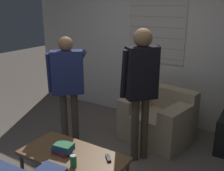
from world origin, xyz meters
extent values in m
cube|color=silver|center=(0.00, 2.03, 1.27)|extent=(5.20, 0.06, 2.55)
cube|color=beige|center=(0.03, 1.99, 1.55)|extent=(1.00, 0.02, 1.02)
cube|color=gray|center=(0.03, 1.98, 1.12)|extent=(0.98, 0.00, 0.01)
cube|color=gray|center=(0.03, 1.98, 1.29)|extent=(0.98, 0.00, 0.01)
cube|color=gray|center=(0.03, 1.98, 1.46)|extent=(0.98, 0.00, 0.01)
cube|color=gray|center=(0.03, 1.98, 1.63)|extent=(0.98, 0.00, 0.01)
cube|color=gray|center=(0.03, 1.98, 1.80)|extent=(0.98, 0.00, 0.01)
cube|color=gray|center=(0.03, 1.98, 1.97)|extent=(0.98, 0.00, 0.01)
cube|color=tan|center=(0.41, 1.28, 0.22)|extent=(1.08, 0.94, 0.44)
cube|color=tan|center=(0.47, 1.56, 0.61)|extent=(0.97, 0.38, 0.34)
cube|color=tan|center=(0.76, 1.21, 0.54)|extent=(0.38, 0.80, 0.20)
cube|color=tan|center=(0.06, 1.34, 0.54)|extent=(0.38, 0.80, 0.20)
cube|color=brown|center=(0.07, -0.28, 0.42)|extent=(1.17, 0.58, 0.04)
cylinder|color=brown|center=(-0.47, -0.03, 0.20)|extent=(0.04, 0.04, 0.40)
cylinder|color=brown|center=(-0.47, -0.53, 0.20)|extent=(0.04, 0.04, 0.40)
cylinder|color=#4C4233|center=(-0.68, 0.42, 0.40)|extent=(0.10, 0.10, 0.80)
cylinder|color=#4C4233|center=(-0.56, 0.53, 0.40)|extent=(0.10, 0.10, 0.80)
cube|color=navy|center=(-0.62, 0.48, 1.10)|extent=(0.46, 0.44, 0.60)
sphere|color=#846042|center=(-0.62, 0.48, 1.50)|extent=(0.20, 0.20, 0.20)
cylinder|color=navy|center=(-0.83, 0.35, 1.09)|extent=(0.16, 0.16, 0.58)
cylinder|color=navy|center=(-0.63, 0.84, 1.28)|extent=(0.43, 0.46, 0.25)
cube|color=white|center=(-0.81, 1.04, 1.19)|extent=(0.07, 0.07, 0.13)
cylinder|color=#4C4233|center=(0.38, 0.61, 0.44)|extent=(0.10, 0.10, 0.87)
cylinder|color=#4C4233|center=(0.46, 0.72, 0.44)|extent=(0.10, 0.10, 0.87)
cube|color=black|center=(0.42, 0.67, 1.20)|extent=(0.40, 0.42, 0.65)
sphere|color=#846042|center=(0.42, 0.67, 1.63)|extent=(0.23, 0.23, 0.23)
cylinder|color=black|center=(0.25, 0.53, 1.19)|extent=(0.17, 0.16, 0.62)
cylinder|color=black|center=(0.32, 1.02, 1.41)|extent=(0.52, 0.45, 0.23)
cube|color=black|center=(0.09, 1.21, 1.33)|extent=(0.07, 0.07, 0.13)
cube|color=maroon|center=(-0.05, -0.32, 0.46)|extent=(0.20, 0.14, 0.04)
cube|color=#284C89|center=(-0.03, -0.31, 0.50)|extent=(0.24, 0.17, 0.04)
cube|color=#33754C|center=(-0.03, -0.30, 0.54)|extent=(0.22, 0.17, 0.03)
cylinder|color=#238E47|center=(0.22, -0.44, 0.50)|extent=(0.07, 0.07, 0.12)
cylinder|color=silver|center=(0.22, -0.44, 0.57)|extent=(0.06, 0.06, 0.00)
cube|color=black|center=(0.45, -0.14, 0.46)|extent=(0.12, 0.12, 0.02)
camera|label=1|loc=(1.75, -2.16, 2.01)|focal=42.00mm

